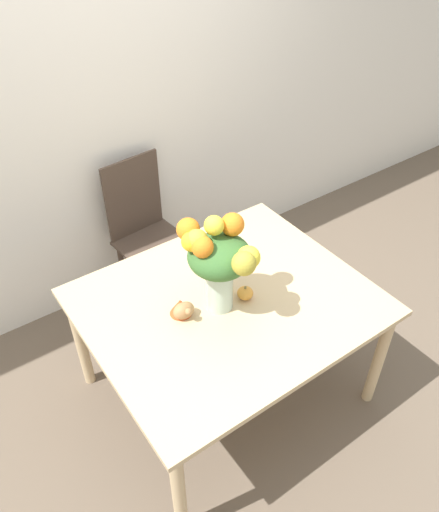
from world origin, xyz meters
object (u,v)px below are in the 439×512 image
flower_vase (219,259)px  dining_chair_near_window (147,233)px  turkey_figurine (182,308)px  pumpkin (245,293)px

flower_vase → dining_chair_near_window: (0.12, 0.98, -0.51)m
turkey_figurine → dining_chair_near_window: (0.30, 0.93, -0.26)m
pumpkin → turkey_figurine: (-0.31, 0.08, 0.01)m
pumpkin → dining_chair_near_window: bearing=90.8°
flower_vase → dining_chair_near_window: bearing=82.8°
dining_chair_near_window → turkey_figurine: bearing=-113.4°
pumpkin → turkey_figurine: turkey_figurine is taller
turkey_figurine → flower_vase: bearing=-16.9°
flower_vase → dining_chair_near_window: 1.11m
pumpkin → dining_chair_near_window: size_ratio=0.08×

